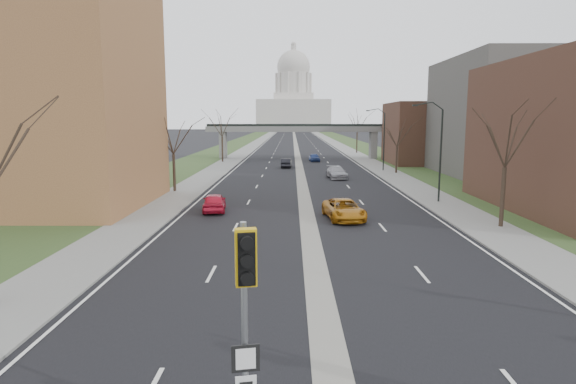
{
  "coord_description": "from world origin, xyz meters",
  "views": [
    {
      "loc": [
        -1.18,
        -9.97,
        7.29
      ],
      "look_at": [
        -1.35,
        11.91,
        3.98
      ],
      "focal_mm": 30.0,
      "sensor_mm": 36.0,
      "label": 1
    }
  ],
  "objects_px": {
    "car_left_near": "(214,202)",
    "car_right_mid": "(337,173)",
    "car_right_far": "(314,157)",
    "car_right_near": "(344,209)",
    "car_left_far": "(286,163)",
    "signal_pole_median": "(246,301)"
  },
  "relations": [
    {
      "from": "car_left_near",
      "to": "car_right_mid",
      "type": "bearing_deg",
      "value": -124.76
    },
    {
      "from": "car_left_near",
      "to": "car_right_far",
      "type": "distance_m",
      "value": 47.4
    },
    {
      "from": "car_right_near",
      "to": "car_right_mid",
      "type": "bearing_deg",
      "value": 78.68
    },
    {
      "from": "car_left_near",
      "to": "car_right_near",
      "type": "distance_m",
      "value": 10.46
    },
    {
      "from": "car_left_near",
      "to": "car_right_mid",
      "type": "xyz_separation_m",
      "value": [
        11.77,
        21.8,
        -0.01
      ]
    },
    {
      "from": "car_left_far",
      "to": "car_right_mid",
      "type": "height_order",
      "value": "car_right_mid"
    },
    {
      "from": "car_right_far",
      "to": "car_right_mid",
      "type": "bearing_deg",
      "value": -91.22
    },
    {
      "from": "signal_pole_median",
      "to": "car_right_far",
      "type": "relative_size",
      "value": 1.28
    },
    {
      "from": "car_left_far",
      "to": "car_right_far",
      "type": "bearing_deg",
      "value": -112.04
    },
    {
      "from": "car_left_near",
      "to": "car_right_far",
      "type": "relative_size",
      "value": 1.07
    },
    {
      "from": "car_left_near",
      "to": "car_right_mid",
      "type": "height_order",
      "value": "car_left_near"
    },
    {
      "from": "car_right_near",
      "to": "car_right_far",
      "type": "bearing_deg",
      "value": 82.57
    },
    {
      "from": "car_left_far",
      "to": "car_right_near",
      "type": "bearing_deg",
      "value": 98.64
    },
    {
      "from": "car_right_near",
      "to": "car_right_far",
      "type": "height_order",
      "value": "car_right_near"
    },
    {
      "from": "signal_pole_median",
      "to": "car_left_near",
      "type": "height_order",
      "value": "signal_pole_median"
    },
    {
      "from": "signal_pole_median",
      "to": "car_right_mid",
      "type": "distance_m",
      "value": 50.73
    },
    {
      "from": "car_right_far",
      "to": "car_left_near",
      "type": "bearing_deg",
      "value": -107.37
    },
    {
      "from": "signal_pole_median",
      "to": "car_left_far",
      "type": "bearing_deg",
      "value": 79.04
    },
    {
      "from": "car_right_near",
      "to": "car_left_near",
      "type": "bearing_deg",
      "value": 156.14
    },
    {
      "from": "car_left_far",
      "to": "car_right_near",
      "type": "relative_size",
      "value": 0.79
    },
    {
      "from": "signal_pole_median",
      "to": "car_left_far",
      "type": "xyz_separation_m",
      "value": [
        0.12,
        63.84,
        -2.94
      ]
    },
    {
      "from": "car_left_near",
      "to": "car_right_far",
      "type": "bearing_deg",
      "value": -108.76
    }
  ]
}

